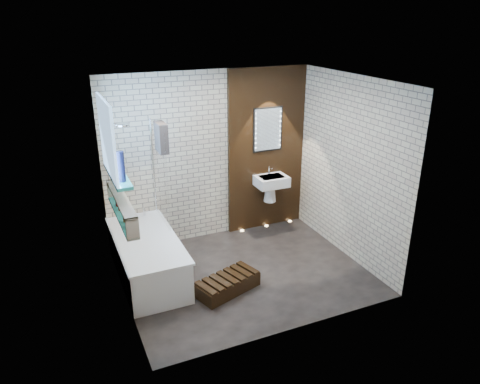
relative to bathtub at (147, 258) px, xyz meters
name	(u,v)px	position (x,y,z in m)	size (l,w,h in m)	color
ground	(244,273)	(1.22, -0.45, -0.29)	(3.20, 3.20, 0.00)	black
room_shell	(245,185)	(1.22, -0.45, 1.01)	(3.24, 3.20, 2.60)	#B4A48F
walnut_panel	(266,150)	(2.17, 0.82, 1.01)	(1.30, 0.06, 2.60)	black
clerestory_window	(109,146)	(-0.34, -0.10, 1.61)	(0.18, 1.00, 0.94)	#7FADE0
display_niche	(122,207)	(-0.31, -0.30, 0.91)	(0.14, 1.30, 0.26)	teal
bathtub	(147,258)	(0.00, 0.00, 0.00)	(0.79, 1.74, 0.70)	white
bath_screen	(160,174)	(0.35, 0.44, 0.99)	(0.01, 0.78, 1.40)	white
towel	(161,137)	(0.35, 0.23, 1.56)	(0.11, 0.30, 0.39)	black
shower_head	(123,125)	(-0.08, 0.50, 1.71)	(0.18, 0.18, 0.02)	silver
washbasin	(271,185)	(2.17, 0.62, 0.50)	(0.50, 0.36, 0.58)	white
led_mirror	(268,129)	(2.17, 0.78, 1.36)	(0.50, 0.02, 0.70)	black
walnut_step	(228,285)	(0.85, -0.75, -0.20)	(0.82, 0.37, 0.18)	black
niche_bottles	(123,212)	(-0.31, -0.37, 0.87)	(0.06, 0.70, 0.15)	#984E17
sill_vases	(121,167)	(-0.28, -0.38, 1.44)	(0.08, 0.08, 0.36)	#121632
floor_uplights	(267,226)	(2.17, 0.75, -0.29)	(0.96, 0.06, 0.01)	#FFD899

